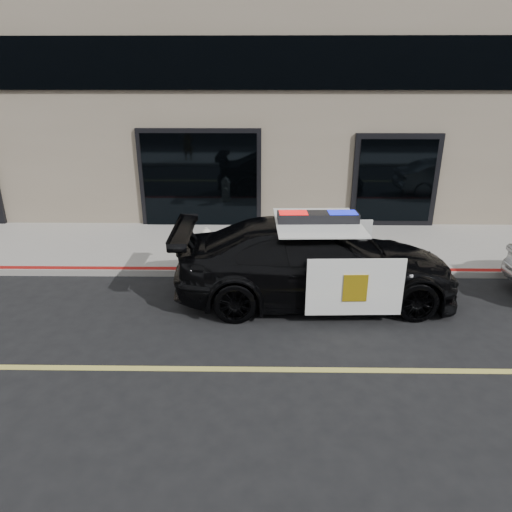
{
  "coord_description": "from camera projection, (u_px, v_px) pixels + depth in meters",
  "views": [
    {
      "loc": [
        0.76,
        -5.83,
        4.14
      ],
      "look_at": [
        0.65,
        2.2,
        1.0
      ],
      "focal_mm": 32.0,
      "sensor_mm": 36.0,
      "label": 1
    }
  ],
  "objects": [
    {
      "name": "fire_hydrant",
      "position": [
        207.0,
        246.0,
        10.47
      ],
      "size": [
        0.38,
        0.52,
        0.83
      ],
      "color": "silver",
      "rests_on": "sidewalk_n"
    },
    {
      "name": "sidewalk_n",
      "position": [
        233.0,
        246.0,
        11.81
      ],
      "size": [
        60.0,
        3.5,
        0.15
      ],
      "primitive_type": "cube",
      "color": "gray",
      "rests_on": "ground"
    },
    {
      "name": "police_car",
      "position": [
        316.0,
        261.0,
        8.91
      ],
      "size": [
        2.68,
        5.6,
        1.79
      ],
      "color": "black",
      "rests_on": "ground"
    },
    {
      "name": "building_n",
      "position": [
        239.0,
        16.0,
        14.55
      ],
      "size": [
        60.0,
        7.0,
        12.0
      ],
      "primitive_type": "cube",
      "color": "#756856",
      "rests_on": "ground"
    },
    {
      "name": "ground",
      "position": [
        212.0,
        369.0,
        6.95
      ],
      "size": [
        120.0,
        120.0,
        0.0
      ],
      "primitive_type": "plane",
      "color": "black",
      "rests_on": "ground"
    }
  ]
}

